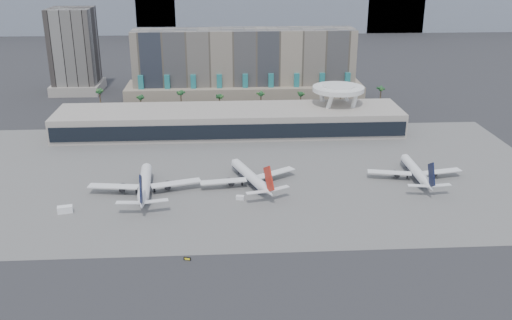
{
  "coord_description": "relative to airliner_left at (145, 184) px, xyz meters",
  "views": [
    {
      "loc": [
        -3.19,
        -161.84,
        88.24
      ],
      "look_at": [
        8.9,
        40.0,
        11.49
      ],
      "focal_mm": 40.0,
      "sensor_mm": 36.0,
      "label": 1
    }
  ],
  "objects": [
    {
      "name": "ground",
      "position": [
        33.23,
        -37.39,
        -3.83
      ],
      "size": [
        900.0,
        900.0,
        0.0
      ],
      "primitive_type": "plane",
      "color": "#232326",
      "rests_on": "ground"
    },
    {
      "name": "apron_pad",
      "position": [
        33.23,
        17.61,
        -3.8
      ],
      "size": [
        260.0,
        130.0,
        0.06
      ],
      "primitive_type": "cube",
      "color": "#5B5B59",
      "rests_on": "ground"
    },
    {
      "name": "mountain_ridge",
      "position": [
        61.11,
        432.61,
        26.06
      ],
      "size": [
        680.0,
        60.0,
        70.0
      ],
      "color": "gray",
      "rests_on": "ground"
    },
    {
      "name": "hotel",
      "position": [
        43.23,
        137.03,
        12.98
      ],
      "size": [
        140.0,
        30.0,
        42.0
      ],
      "color": "gray",
      "rests_on": "ground"
    },
    {
      "name": "office_tower",
      "position": [
        -61.77,
        162.61,
        19.11
      ],
      "size": [
        30.0,
        30.0,
        52.0
      ],
      "color": "black",
      "rests_on": "ground"
    },
    {
      "name": "terminal",
      "position": [
        33.23,
        72.45,
        2.68
      ],
      "size": [
        170.0,
        32.5,
        14.5
      ],
      "color": "#AEA599",
      "rests_on": "ground"
    },
    {
      "name": "saucer_structure",
      "position": [
        88.23,
        78.61,
        14.62
      ],
      "size": [
        26.0,
        26.0,
        21.89
      ],
      "color": "white",
      "rests_on": "ground"
    },
    {
      "name": "palm_row",
      "position": [
        40.23,
        107.61,
        6.67
      ],
      "size": [
        157.8,
        2.8,
        13.1
      ],
      "color": "brown",
      "rests_on": "ground"
    },
    {
      "name": "airliner_left",
      "position": [
        0.0,
        0.0,
        0.0
      ],
      "size": [
        42.64,
        44.01,
        15.19
      ],
      "rotation": [
        0.0,
        0.0,
        0.07
      ],
      "color": "white",
      "rests_on": "ground"
    },
    {
      "name": "airliner_centre",
      "position": [
        40.09,
        5.8,
        -0.23
      ],
      "size": [
        38.27,
        39.53,
        14.26
      ],
      "rotation": [
        0.0,
        0.0,
        0.35
      ],
      "color": "white",
      "rests_on": "ground"
    },
    {
      "name": "airliner_right",
      "position": [
        106.41,
        7.37,
        -0.38
      ],
      "size": [
        38.51,
        39.61,
        13.68
      ],
      "rotation": [
        0.0,
        0.0,
        -0.01
      ],
      "color": "white",
      "rests_on": "ground"
    },
    {
      "name": "service_vehicle_a",
      "position": [
        -25.99,
        -15.3,
        -2.57
      ],
      "size": [
        5.57,
        3.6,
        2.51
      ],
      "primitive_type": "cube",
      "rotation": [
        0.0,
        0.0,
        0.22
      ],
      "color": "white",
      "rests_on": "ground"
    },
    {
      "name": "service_vehicle_b",
      "position": [
        35.63,
        -7.91,
        -3.06
      ],
      "size": [
        3.29,
        2.31,
        1.54
      ],
      "primitive_type": "cube",
      "rotation": [
        0.0,
        0.0,
        -0.22
      ],
      "color": "white",
      "rests_on": "ground"
    },
    {
      "name": "taxiway_sign",
      "position": [
        18.43,
        -50.08,
        -3.34
      ],
      "size": [
        2.19,
        0.87,
        0.99
      ],
      "rotation": [
        0.0,
        0.0,
        -0.27
      ],
      "color": "black",
      "rests_on": "ground"
    }
  ]
}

